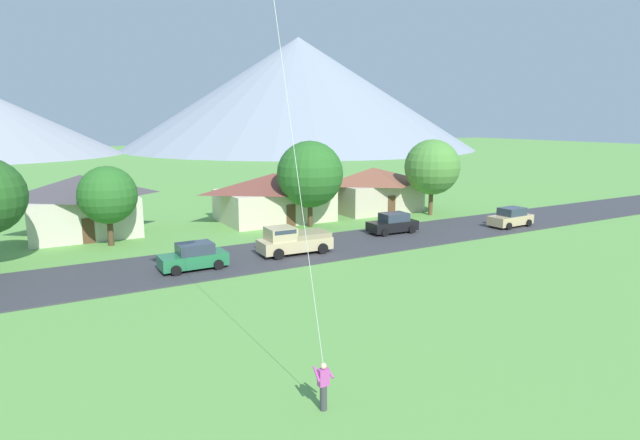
{
  "coord_description": "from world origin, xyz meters",
  "views": [
    {
      "loc": [
        -11.68,
        -2.45,
        9.49
      ],
      "look_at": [
        -0.37,
        17.37,
        5.09
      ],
      "focal_mm": 29.44,
      "sensor_mm": 36.0,
      "label": 1
    }
  ],
  "objects_px": {
    "house_right_center": "(373,188)",
    "parked_car_green_mid_east": "(194,257)",
    "house_leftmost": "(82,205)",
    "tree_far_right": "(310,174)",
    "tree_center": "(108,195)",
    "house_left_center": "(274,196)",
    "parked_car_tan_east_end": "(511,218)",
    "tree_near_right": "(432,167)",
    "pickup_truck_sand_west_side": "(293,240)",
    "parked_car_black_west_end": "(393,224)"
  },
  "relations": [
    {
      "from": "house_right_center",
      "to": "parked_car_green_mid_east",
      "type": "height_order",
      "value": "house_right_center"
    },
    {
      "from": "house_leftmost",
      "to": "tree_far_right",
      "type": "distance_m",
      "value": 19.11
    },
    {
      "from": "house_right_center",
      "to": "parked_car_green_mid_east",
      "type": "xyz_separation_m",
      "value": [
        -22.83,
        -12.57,
        -1.49
      ]
    },
    {
      "from": "house_leftmost",
      "to": "parked_car_green_mid_east",
      "type": "distance_m",
      "value": 15.36
    },
    {
      "from": "house_right_center",
      "to": "tree_center",
      "type": "distance_m",
      "value": 26.6
    },
    {
      "from": "house_leftmost",
      "to": "house_left_center",
      "type": "distance_m",
      "value": 16.65
    },
    {
      "from": "parked_car_tan_east_end",
      "to": "tree_near_right",
      "type": "bearing_deg",
      "value": 104.04
    },
    {
      "from": "house_leftmost",
      "to": "parked_car_green_mid_east",
      "type": "relative_size",
      "value": 2.14
    },
    {
      "from": "house_leftmost",
      "to": "pickup_truck_sand_west_side",
      "type": "distance_m",
      "value": 18.72
    },
    {
      "from": "tree_near_right",
      "to": "pickup_truck_sand_west_side",
      "type": "xyz_separation_m",
      "value": [
        -19.17,
        -7.25,
        -3.75
      ]
    },
    {
      "from": "tree_center",
      "to": "pickup_truck_sand_west_side",
      "type": "xyz_separation_m",
      "value": [
        10.83,
        -9.35,
        -2.83
      ]
    },
    {
      "from": "tree_center",
      "to": "parked_car_tan_east_end",
      "type": "relative_size",
      "value": 1.42
    },
    {
      "from": "house_left_center",
      "to": "tree_far_right",
      "type": "height_order",
      "value": "tree_far_right"
    },
    {
      "from": "tree_far_right",
      "to": "parked_car_tan_east_end",
      "type": "relative_size",
      "value": 1.79
    },
    {
      "from": "house_right_center",
      "to": "tree_near_right",
      "type": "distance_m",
      "value": 6.62
    },
    {
      "from": "house_left_center",
      "to": "tree_near_right",
      "type": "xyz_separation_m",
      "value": [
        14.8,
        -5.33,
        2.49
      ]
    },
    {
      "from": "pickup_truck_sand_west_side",
      "to": "tree_center",
      "type": "bearing_deg",
      "value": 139.2
    },
    {
      "from": "house_leftmost",
      "to": "tree_center",
      "type": "bearing_deg",
      "value": -73.77
    },
    {
      "from": "tree_center",
      "to": "tree_far_right",
      "type": "distance_m",
      "value": 16.69
    },
    {
      "from": "tree_near_right",
      "to": "parked_car_black_west_end",
      "type": "distance_m",
      "value": 10.91
    },
    {
      "from": "house_leftmost",
      "to": "house_left_center",
      "type": "bearing_deg",
      "value": -5.22
    },
    {
      "from": "tree_far_right",
      "to": "house_leftmost",
      "type": "bearing_deg",
      "value": 161.43
    },
    {
      "from": "tree_center",
      "to": "parked_car_tan_east_end",
      "type": "bearing_deg",
      "value": -17.88
    },
    {
      "from": "tree_center",
      "to": "parked_car_black_west_end",
      "type": "distance_m",
      "value": 22.68
    },
    {
      "from": "house_left_center",
      "to": "tree_far_right",
      "type": "bearing_deg",
      "value": -72.62
    },
    {
      "from": "tree_far_right",
      "to": "pickup_truck_sand_west_side",
      "type": "xyz_separation_m",
      "value": [
        -5.79,
        -8.05,
        -3.66
      ]
    },
    {
      "from": "house_leftmost",
      "to": "house_left_center",
      "type": "height_order",
      "value": "house_leftmost"
    },
    {
      "from": "house_right_center",
      "to": "tree_near_right",
      "type": "xyz_separation_m",
      "value": [
        3.6,
        -4.98,
        2.45
      ]
    },
    {
      "from": "house_leftmost",
      "to": "parked_car_green_mid_east",
      "type": "height_order",
      "value": "house_leftmost"
    },
    {
      "from": "house_leftmost",
      "to": "house_left_center",
      "type": "relative_size",
      "value": 0.84
    },
    {
      "from": "parked_car_black_west_end",
      "to": "pickup_truck_sand_west_side",
      "type": "distance_m",
      "value": 10.63
    },
    {
      "from": "tree_center",
      "to": "parked_car_black_west_end",
      "type": "relative_size",
      "value": 1.42
    },
    {
      "from": "tree_near_right",
      "to": "tree_far_right",
      "type": "bearing_deg",
      "value": 176.6
    },
    {
      "from": "parked_car_black_west_end",
      "to": "pickup_truck_sand_west_side",
      "type": "bearing_deg",
      "value": -168.88
    },
    {
      "from": "house_left_center",
      "to": "house_right_center",
      "type": "bearing_deg",
      "value": -1.78
    },
    {
      "from": "house_left_center",
      "to": "tree_center",
      "type": "distance_m",
      "value": 15.62
    },
    {
      "from": "parked_car_green_mid_east",
      "to": "pickup_truck_sand_west_side",
      "type": "bearing_deg",
      "value": 2.68
    },
    {
      "from": "parked_car_green_mid_east",
      "to": "house_leftmost",
      "type": "bearing_deg",
      "value": 108.93
    },
    {
      "from": "house_left_center",
      "to": "pickup_truck_sand_west_side",
      "type": "xyz_separation_m",
      "value": [
        -4.37,
        -12.58,
        -1.26
      ]
    },
    {
      "from": "tree_far_right",
      "to": "parked_car_black_west_end",
      "type": "relative_size",
      "value": 1.79
    },
    {
      "from": "tree_far_right",
      "to": "parked_car_black_west_end",
      "type": "bearing_deg",
      "value": -52.26
    },
    {
      "from": "tree_near_right",
      "to": "house_right_center",
      "type": "bearing_deg",
      "value": 125.88
    },
    {
      "from": "tree_center",
      "to": "tree_far_right",
      "type": "xyz_separation_m",
      "value": [
        16.62,
        -1.3,
        0.83
      ]
    },
    {
      "from": "house_right_center",
      "to": "parked_car_green_mid_east",
      "type": "relative_size",
      "value": 2.22
    },
    {
      "from": "house_right_center",
      "to": "pickup_truck_sand_west_side",
      "type": "distance_m",
      "value": 19.84
    },
    {
      "from": "house_left_center",
      "to": "pickup_truck_sand_west_side",
      "type": "distance_m",
      "value": 13.38
    },
    {
      "from": "tree_center",
      "to": "tree_near_right",
      "type": "height_order",
      "value": "tree_near_right"
    },
    {
      "from": "parked_car_tan_east_end",
      "to": "tree_far_right",
      "type": "bearing_deg",
      "value": 149.65
    },
    {
      "from": "tree_far_right",
      "to": "parked_car_tan_east_end",
      "type": "bearing_deg",
      "value": -30.35
    },
    {
      "from": "house_right_center",
      "to": "tree_near_right",
      "type": "relative_size",
      "value": 1.24
    }
  ]
}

